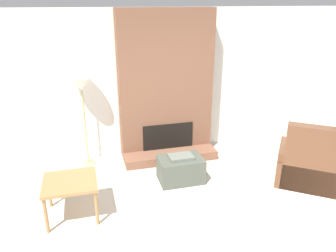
% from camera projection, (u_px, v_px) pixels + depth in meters
% --- Properties ---
extents(ground_plane, '(24.00, 24.00, 0.00)m').
position_uv_depth(ground_plane, '(225.00, 250.00, 3.80)').
color(ground_plane, beige).
extents(wall_back, '(8.01, 0.06, 2.60)m').
position_uv_depth(wall_back, '(163.00, 83.00, 5.93)').
color(wall_back, silver).
rests_on(wall_back, ground_plane).
extents(fireplace, '(1.66, 0.71, 2.60)m').
position_uv_depth(fireplace, '(166.00, 91.00, 5.77)').
color(fireplace, brown).
rests_on(fireplace, ground_plane).
extents(ottoman, '(0.69, 0.47, 0.44)m').
position_uv_depth(ottoman, '(181.00, 169.00, 5.18)').
color(ottoman, '#474C42').
rests_on(ottoman, ground_plane).
extents(armchair, '(1.26, 1.23, 1.04)m').
position_uv_depth(armchair, '(310.00, 166.00, 5.05)').
color(armchair, brown).
rests_on(armchair, ground_plane).
extents(side_table, '(0.69, 0.65, 0.53)m').
position_uv_depth(side_table, '(70.00, 185.00, 4.25)').
color(side_table, '#9E7042').
rests_on(side_table, ground_plane).
extents(floor_lamp_left, '(0.42, 0.42, 1.55)m').
position_uv_depth(floor_lamp_left, '(81.00, 87.00, 5.32)').
color(floor_lamp_left, tan).
rests_on(floor_lamp_left, ground_plane).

